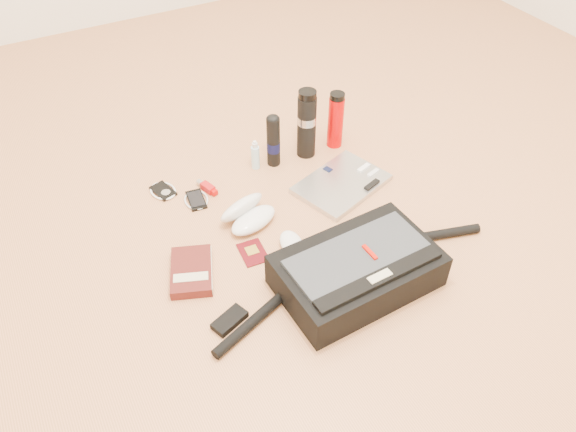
{
  "coord_description": "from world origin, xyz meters",
  "views": [
    {
      "loc": [
        -0.68,
        -1.1,
        1.34
      ],
      "look_at": [
        -0.03,
        0.1,
        0.06
      ],
      "focal_mm": 35.0,
      "sensor_mm": 36.0,
      "label": 1
    }
  ],
  "objects": [
    {
      "name": "inhaler",
      "position": [
        -0.2,
        0.42,
        0.01
      ],
      "size": [
        0.05,
        0.1,
        0.03
      ],
      "rotation": [
        0.0,
        0.0,
        0.3
      ],
      "color": "#A81113",
      "rests_on": "ground"
    },
    {
      "name": "thermos_black",
      "position": [
        0.23,
        0.44,
        0.14
      ],
      "size": [
        0.09,
        0.09,
        0.28
      ],
      "rotation": [
        0.0,
        0.0,
        0.37
      ],
      "color": "black",
      "rests_on": "ground"
    },
    {
      "name": "laptop",
      "position": [
        0.25,
        0.21,
        0.01
      ],
      "size": [
        0.38,
        0.32,
        0.03
      ],
      "rotation": [
        0.0,
        0.0,
        0.31
      ],
      "color": "#B1B2B4",
      "rests_on": "ground"
    },
    {
      "name": "book",
      "position": [
        -0.4,
        0.06,
        0.02
      ],
      "size": [
        0.19,
        0.23,
        0.04
      ],
      "rotation": [
        0.0,
        0.0,
        -0.37
      ],
      "color": "#491411",
      "rests_on": "ground"
    },
    {
      "name": "spray_bottle",
      "position": [
        0.02,
        0.46,
        0.05
      ],
      "size": [
        0.04,
        0.04,
        0.12
      ],
      "rotation": [
        0.0,
        0.0,
        -0.14
      ],
      "color": "#B0DDF3",
      "rests_on": "ground"
    },
    {
      "name": "ground",
      "position": [
        0.0,
        0.0,
        0.0
      ],
      "size": [
        4.0,
        4.0,
        0.0
      ],
      "primitive_type": "plane",
      "color": "tan",
      "rests_on": "ground"
    },
    {
      "name": "aerosol_can",
      "position": [
        0.09,
        0.45,
        0.11
      ],
      "size": [
        0.06,
        0.06,
        0.22
      ],
      "rotation": [
        0.0,
        0.0,
        0.11
      ],
      "color": "black",
      "rests_on": "ground"
    },
    {
      "name": "sunglasses_case",
      "position": [
        -0.14,
        0.2,
        0.04
      ],
      "size": [
        0.22,
        0.2,
        0.11
      ],
      "rotation": [
        0.0,
        0.0,
        0.3
      ],
      "color": "white",
      "rests_on": "ground"
    },
    {
      "name": "passport",
      "position": [
        -0.19,
        0.06,
        0.0
      ],
      "size": [
        0.09,
        0.12,
        0.01
      ],
      "rotation": [
        0.0,
        0.0,
        -0.09
      ],
      "color": "#4A070C",
      "rests_on": "ground"
    },
    {
      "name": "messenger_bag",
      "position": [
        0.03,
        -0.21,
        0.06
      ],
      "size": [
        0.99,
        0.31,
        0.14
      ],
      "rotation": [
        0.0,
        0.0,
        0.04
      ],
      "color": "black",
      "rests_on": "ground"
    },
    {
      "name": "ipod",
      "position": [
        -0.35,
        0.49,
        0.01
      ],
      "size": [
        0.1,
        0.11,
        0.01
      ],
      "rotation": [
        0.0,
        0.0,
        0.25
      ],
      "color": "black",
      "rests_on": "ground"
    },
    {
      "name": "mouse",
      "position": [
        -0.07,
        0.02,
        0.02
      ],
      "size": [
        0.09,
        0.13,
        0.04
      ],
      "rotation": [
        0.0,
        0.0,
        -0.16
      ],
      "color": "white",
      "rests_on": "ground"
    },
    {
      "name": "phone",
      "position": [
        -0.26,
        0.39,
        0.01
      ],
      "size": [
        0.1,
        0.11,
        0.01
      ],
      "rotation": [
        0.0,
        0.0,
        -0.13
      ],
      "color": "black",
      "rests_on": "ground"
    },
    {
      "name": "thermos_red",
      "position": [
        0.36,
        0.44,
        0.12
      ],
      "size": [
        0.08,
        0.08,
        0.23
      ],
      "rotation": [
        0.0,
        0.0,
        -0.39
      ],
      "color": "#C40102",
      "rests_on": "ground"
    }
  ]
}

